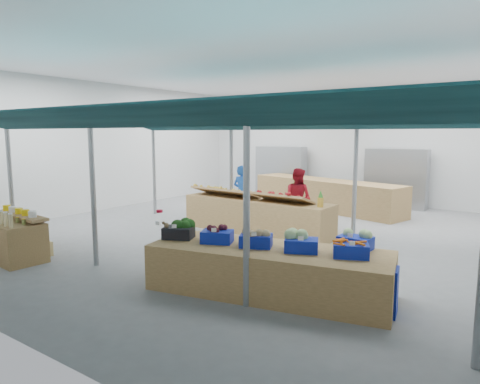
{
  "coord_description": "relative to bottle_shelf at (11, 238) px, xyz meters",
  "views": [
    {
      "loc": [
        5.85,
        -9.04,
        2.53
      ],
      "look_at": [
        0.74,
        -1.6,
        1.3
      ],
      "focal_mm": 32.0,
      "sensor_mm": 36.0,
      "label": 1
    }
  ],
  "objects": [
    {
      "name": "floor",
      "position": [
        2.82,
        4.67,
        -0.43
      ],
      "size": [
        13.0,
        13.0,
        0.0
      ],
      "primitive_type": "plane",
      "color": "slate",
      "rests_on": "ground"
    },
    {
      "name": "hall",
      "position": [
        2.82,
        6.11,
        2.21
      ],
      "size": [
        13.0,
        13.0,
        13.0
      ],
      "color": "silver",
      "rests_on": "ground"
    },
    {
      "name": "pole_grid",
      "position": [
        3.57,
        2.92,
        1.38
      ],
      "size": [
        10.0,
        4.6,
        3.0
      ],
      "color": "gray",
      "rests_on": "floor"
    },
    {
      "name": "awnings",
      "position": [
        3.57,
        2.92,
        2.35
      ],
      "size": [
        9.5,
        7.08,
        0.3
      ],
      "color": "black",
      "rests_on": "pole_grid"
    },
    {
      "name": "back_shelving_left",
      "position": [
        0.32,
        10.67,
        0.57
      ],
      "size": [
        2.0,
        0.5,
        2.0
      ],
      "primitive_type": "cube",
      "color": "#B23F33",
      "rests_on": "floor"
    },
    {
      "name": "back_shelving_right",
      "position": [
        4.82,
        10.67,
        0.57
      ],
      "size": [
        2.0,
        0.5,
        2.0
      ],
      "primitive_type": "cube",
      "color": "#B23F33",
      "rests_on": "floor"
    },
    {
      "name": "bottle_shelf",
      "position": [
        0.0,
        0.0,
        0.0
      ],
      "size": [
        1.82,
        1.21,
        1.06
      ],
      "rotation": [
        0.0,
        0.0,
        -0.08
      ],
      "color": "brown",
      "rests_on": "floor"
    },
    {
      "name": "veg_counter",
      "position": [
        5.32,
        1.3,
        -0.06
      ],
      "size": [
        3.98,
        2.01,
        0.74
      ],
      "primitive_type": "cube",
      "rotation": [
        0.0,
        0.0,
        0.2
      ],
      "color": "brown",
      "rests_on": "floor"
    },
    {
      "name": "fruit_counter",
      "position": [
        2.89,
        4.78,
        0.0
      ],
      "size": [
        4.08,
        1.11,
        0.87
      ],
      "primitive_type": "cube",
      "rotation": [
        0.0,
        0.0,
        -0.04
      ],
      "color": "brown",
      "rests_on": "floor"
    },
    {
      "name": "far_counter",
      "position": [
        2.96,
        8.99,
        0.07
      ],
      "size": [
        5.67,
        2.61,
        1.0
      ],
      "primitive_type": "cube",
      "rotation": [
        0.0,
        0.0,
        -0.28
      ],
      "color": "brown",
      "rests_on": "floor"
    },
    {
      "name": "crate_stack",
      "position": [
        6.97,
        1.52,
        -0.09
      ],
      "size": [
        0.62,
        0.48,
        0.67
      ],
      "primitive_type": "cube",
      "rotation": [
        0.0,
        0.0,
        0.17
      ],
      "color": "#0E209D",
      "rests_on": "floor"
    },
    {
      "name": "vendor_left",
      "position": [
        1.69,
        5.88,
        0.38
      ],
      "size": [
        0.6,
        0.41,
        1.62
      ],
      "primitive_type": "imported",
      "rotation": [
        0.0,
        0.0,
        3.11
      ],
      "color": "blue",
      "rests_on": "floor"
    },
    {
      "name": "vendor_right",
      "position": [
        3.49,
        5.88,
        0.38
      ],
      "size": [
        0.81,
        0.64,
        1.62
      ],
      "primitive_type": "imported",
      "rotation": [
        0.0,
        0.0,
        3.11
      ],
      "color": "#A51422",
      "rests_on": "floor"
    },
    {
      "name": "crate_broccoli",
      "position": [
        3.72,
        0.96,
        0.47
      ],
      "size": [
        0.6,
        0.52,
        0.35
      ],
      "rotation": [
        0.0,
        0.0,
        0.41
      ],
      "color": "black",
      "rests_on": "veg_counter"
    },
    {
      "name": "crate_beets",
      "position": [
        4.44,
        1.11,
        0.44
      ],
      "size": [
        0.6,
        0.52,
        0.29
      ],
      "rotation": [
        0.0,
        0.0,
        0.41
      ],
      "color": "#0E209D",
      "rests_on": "veg_counter"
    },
    {
      "name": "crate_celeriac",
      "position": [
        5.11,
        1.25,
        0.45
      ],
      "size": [
        0.6,
        0.52,
        0.31
      ],
      "rotation": [
        0.0,
        0.0,
        0.41
      ],
      "color": "#0E209D",
      "rests_on": "veg_counter"
    },
    {
      "name": "crate_cabbage",
      "position": [
        5.84,
        1.4,
        0.47
      ],
      "size": [
        0.6,
        0.52,
        0.35
      ],
      "rotation": [
        0.0,
        0.0,
        0.41
      ],
      "color": "#0E209D",
      "rests_on": "veg_counter"
    },
    {
      "name": "crate_carrots",
      "position": [
        6.56,
        1.55,
        0.42
      ],
      "size": [
        0.6,
        0.52,
        0.29
      ],
      "rotation": [
        0.0,
        0.0,
        0.41
      ],
      "color": "#0E209D",
      "rests_on": "veg_counter"
    },
    {
      "name": "sparrow",
      "position": [
        3.58,
        0.8,
        0.56
      ],
      "size": [
        0.12,
        0.09,
        0.11
      ],
      "rotation": [
        0.0,
        0.0,
        0.41
      ],
      "color": "brown",
      "rests_on": "crate_broccoli"
    },
    {
      "name": "pole_ribbon",
      "position": [
        2.99,
        1.23,
        0.65
      ],
      "size": [
        0.12,
        0.12,
        0.28
      ],
      "color": "#B90C26",
      "rests_on": "pole_grid"
    },
    {
      "name": "apple_heap_yellow",
      "position": [
        1.93,
        4.72,
        0.6
      ],
      "size": [
        1.95,
        0.84,
        0.27
      ],
      "rotation": [
        0.0,
        0.0,
        -0.07
      ],
      "color": "#997247",
      "rests_on": "fruit_counter"
    },
    {
      "name": "apple_heap_red",
      "position": [
        3.71,
        4.65,
        0.6
      ],
      "size": [
        1.55,
        0.81,
        0.27
      ],
      "rotation": [
        0.0,
        0.0,
        -0.07
      ],
      "color": "#997247",
      "rests_on": "fruit_counter"
    },
    {
      "name": "pineapple",
      "position": [
        4.72,
        4.62,
        0.62
      ],
      "size": [
        0.14,
        0.14,
        0.39
      ],
      "rotation": [
        0.0,
        0.0,
        -0.07
      ],
      "color": "#8C6019",
      "rests_on": "fruit_counter"
    },
    {
      "name": "crate_extra",
      "position": [
        6.47,
        2.02,
        0.46
      ],
      "size": [
        0.52,
        0.41,
        0.32
      ],
      "rotation": [
        0.0,
        0.0,
        -0.05
      ],
      "color": "#0E209D",
      "rests_on": "veg_counter"
    }
  ]
}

